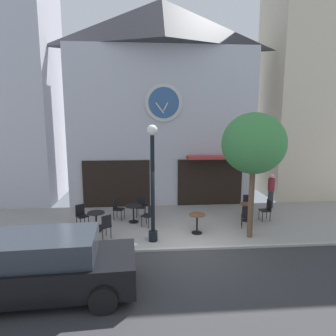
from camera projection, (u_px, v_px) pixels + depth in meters
ground_plane at (191, 255)px, 9.47m from camera, size 24.01×10.91×0.13m
clock_building at (162, 101)px, 15.01m from camera, size 9.22×3.51×9.99m
neighbor_building_right at (317, 59)px, 15.97m from camera, size 5.26×3.59×14.87m
street_lamp at (153, 184)px, 10.17m from camera, size 0.36×0.36×4.10m
street_tree at (254, 144)px, 10.31m from camera, size 2.27×2.04×4.52m
cafe_table_near_curb at (96, 218)px, 11.32m from camera, size 0.66×0.66×0.75m
cafe_table_center at (133, 210)px, 12.31m from camera, size 0.69×0.69×0.73m
cafe_table_center_right at (197, 221)px, 11.12m from camera, size 0.62×0.62×0.75m
cafe_table_near_door at (247, 210)px, 12.47m from camera, size 0.61×0.61×0.75m
cafe_chair_left_end at (149, 214)px, 11.78m from camera, size 0.56×0.56×0.90m
cafe_chair_near_tree at (105, 225)px, 10.60m from camera, size 0.56×0.56×0.90m
cafe_chair_right_end at (141, 205)px, 13.04m from camera, size 0.46×0.46×0.90m
cafe_chair_by_entrance at (267, 208)px, 12.51m from camera, size 0.41×0.41×0.90m
cafe_chair_facing_wall at (248, 203)px, 13.27m from camera, size 0.47×0.47×0.90m
cafe_chair_under_awning at (247, 215)px, 11.64m from camera, size 0.49×0.49×0.90m
cafe_chair_near_lamp at (81, 214)px, 11.81m from camera, size 0.56×0.56×0.90m
cafe_chair_facing_street at (117, 207)px, 12.66m from camera, size 0.50×0.50×0.90m
pedestrian_maroon at (271, 190)px, 14.27m from camera, size 0.43×0.43×1.67m
parked_car_black at (46, 266)px, 7.19m from camera, size 4.39×2.20×1.55m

